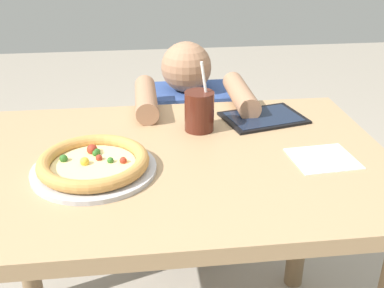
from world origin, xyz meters
name	(u,v)px	position (x,y,z in m)	size (l,w,h in m)	color
dining_table	(171,198)	(0.00, 0.00, 0.62)	(1.16, 0.76, 0.75)	tan
pizza_near	(94,164)	(-0.19, -0.05, 0.77)	(0.31, 0.31, 0.04)	#B7B7BC
drink_cup_colored	(199,111)	(0.10, 0.17, 0.81)	(0.09, 0.09, 0.20)	#4C1E14
paper_napkin	(323,159)	(0.39, -0.06, 0.75)	(0.16, 0.14, 0.00)	white
tablet	(263,118)	(0.31, 0.22, 0.75)	(0.27, 0.22, 0.01)	black
diner_seated	(187,162)	(0.11, 0.57, 0.43)	(0.38, 0.51, 0.91)	#333847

